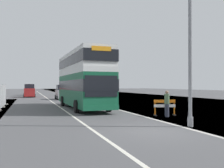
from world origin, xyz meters
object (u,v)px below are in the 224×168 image
Objects in this scene: roadworks_barrier at (165,106)px; pedestrian_at_kerb at (167,104)px; double_decker_bus at (82,79)px; car_receding_far at (30,90)px; lamppost_foreground at (190,41)px; car_oncoming_near at (62,93)px; car_receding_mid at (29,91)px.

pedestrian_at_kerb reaches higher than roadworks_barrier.
car_receding_far is at bearing 97.76° from double_decker_bus.
roadworks_barrier is 40.60m from car_receding_far.
lamppost_foreground reaches higher than car_receding_far.
car_receding_far is at bearing 102.40° from roadworks_barrier.
car_oncoming_near is (-4.15, 22.08, 0.34)m from roadworks_barrier.
car_receding_far reaches higher than car_receding_mid.
double_decker_bus is 8.54m from roadworks_barrier.
car_receding_mid reaches higher than car_oncoming_near.
lamppost_foreground is 5.25× the size of pedestrian_at_kerb.
roadworks_barrier is 22.47m from car_oncoming_near.
roadworks_barrier is 0.90× the size of pedestrian_at_kerb.
car_oncoming_near is at bearing 100.63° from roadworks_barrier.
car_receding_far is at bearing 101.93° from pedestrian_at_kerb.
car_receding_mid is 2.58× the size of pedestrian_at_kerb.
car_oncoming_near is at bearing 96.36° from lamppost_foreground.
car_receding_far is at bearing 104.60° from car_oncoming_near.
car_receding_mid is (-8.77, 31.12, 0.40)m from roadworks_barrier.
double_decker_bus is 15.06m from car_oncoming_near.
lamppost_foreground is (3.10, -11.56, 1.68)m from double_decker_bus.
car_receding_far is (-4.43, 32.54, -1.58)m from double_decker_bus.
car_receding_far reaches higher than pedestrian_at_kerb.
car_receding_far is 2.19× the size of pedestrian_at_kerb.
car_receding_mid is at bearing 117.09° from car_oncoming_near.
double_decker_bus is at bearing -90.53° from car_oncoming_near.
lamppost_foreground reaches higher than double_decker_bus.
car_oncoming_near reaches higher than pedestrian_at_kerb.
car_oncoming_near is (-2.96, 26.54, -3.34)m from lamppost_foreground.
car_oncoming_near is 10.15m from car_receding_mid.
car_receding_far is (-7.53, 44.10, -3.26)m from lamppost_foreground.
lamppost_foreground is at bearing -104.95° from roadworks_barrier.
double_decker_bus reaches higher than roadworks_barrier.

